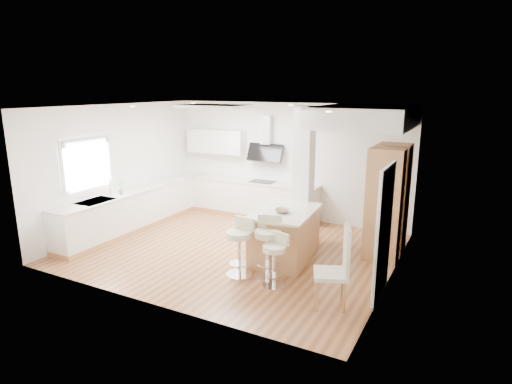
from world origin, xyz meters
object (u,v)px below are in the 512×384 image
Objects in this scene: peninsula at (285,234)px; bar_stool_c at (275,257)px; dining_chair at (339,264)px; bar_stool_b at (268,243)px; bar_stool_a at (240,244)px.

peninsula reaches higher than bar_stool_c.
peninsula is 1.31× the size of dining_chair.
bar_stool_b is 0.84× the size of dining_chair.
peninsula reaches higher than bar_stool_a.
bar_stool_a is 0.48m from bar_stool_b.
bar_stool_c is 1.12m from dining_chair.
bar_stool_c is at bearing 2.47° from bar_stool_a.
bar_stool_a is 0.71m from bar_stool_c.
peninsula is 1.17m from bar_stool_c.
peninsula is at bearing 78.61° from bar_stool_b.
dining_chair is at bearing 6.76° from bar_stool_c.
bar_stool_c is (0.33, -1.12, 0.02)m from peninsula.
bar_stool_a is at bearing -170.90° from bar_stool_c.
bar_stool_a is 1.83m from dining_chair.
bar_stool_c is 0.71× the size of dining_chair.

